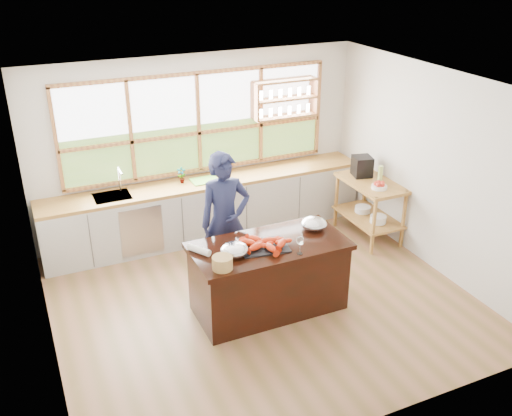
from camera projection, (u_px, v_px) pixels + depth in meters
ground_plane at (262, 299)px, 7.21m from camera, size 5.00×5.00×0.00m
room_shell at (246, 156)px, 6.90m from camera, size 5.02×4.52×2.71m
back_counter at (207, 208)px, 8.61m from camera, size 4.90×0.63×0.90m
right_shelf_unit at (370, 200)px, 8.50m from camera, size 0.62×1.10×0.90m
island at (269, 276)px, 6.85m from camera, size 1.85×0.90×0.90m
cook at (225, 221)px, 7.20m from camera, size 0.68×0.47×1.81m
potted_plant at (181, 175)px, 8.29m from camera, size 0.15×0.12×0.24m
cutting_board at (205, 180)px, 8.41m from camera, size 0.41×0.31×0.01m
espresso_machine at (362, 166)px, 8.54m from camera, size 0.32×0.34×0.30m
wine_bottle at (380, 175)px, 8.24m from camera, size 0.09×0.09×0.28m
fruit_bowl at (379, 186)px, 8.13m from camera, size 0.23×0.23×0.11m
slate_board at (264, 247)px, 6.59m from camera, size 0.60×0.48×0.02m
lobster_pile at (264, 244)px, 6.55m from camera, size 0.55×0.48×0.08m
mixing_bowl_left at (235, 250)px, 6.40m from camera, size 0.32×0.32×0.15m
mixing_bowl_right at (314, 224)px, 6.99m from camera, size 0.32×0.32×0.16m
wine_glass at (300, 241)px, 6.39m from camera, size 0.08×0.08×0.22m
wicker_basket at (222, 263)px, 6.13m from camera, size 0.23×0.23×0.14m
parchment_roll at (199, 250)px, 6.46m from camera, size 0.23×0.30×0.08m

